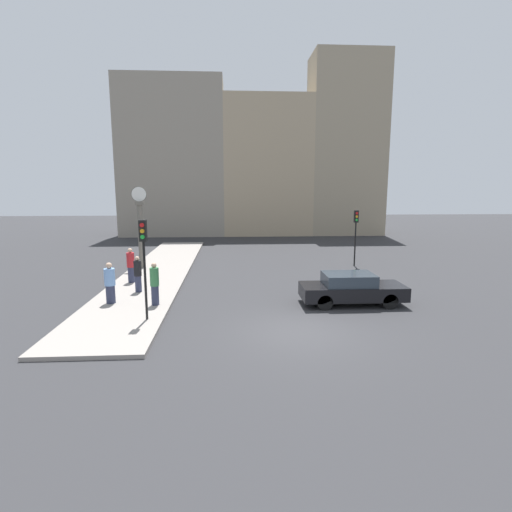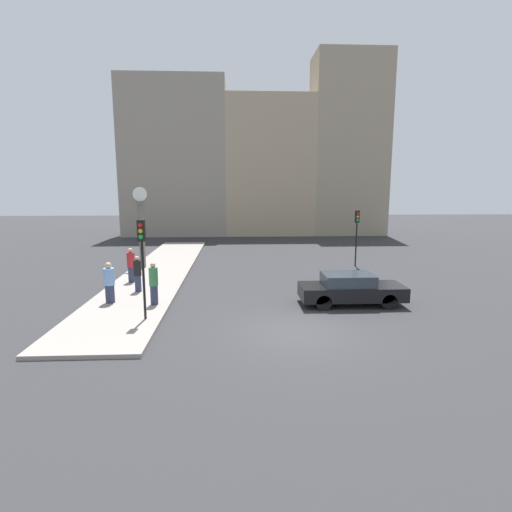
# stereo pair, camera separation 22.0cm
# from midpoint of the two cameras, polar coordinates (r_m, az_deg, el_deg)

# --- Properties ---
(ground_plane) EXTENTS (120.00, 120.00, 0.00)m
(ground_plane) POSITION_cam_midpoint_polar(r_m,az_deg,el_deg) (14.10, 5.48, -10.66)
(ground_plane) COLOR #2D2D30
(sidewalk_corner) EXTENTS (3.54, 24.20, 0.14)m
(sidewalk_corner) POSITION_cam_midpoint_polar(r_m,az_deg,el_deg) (24.07, -14.03, -2.16)
(sidewalk_corner) COLOR gray
(sidewalk_corner) RESTS_ON ground_plane
(building_row) EXTENTS (27.20, 5.00, 18.36)m
(building_row) POSITION_cam_midpoint_polar(r_m,az_deg,el_deg) (42.92, -0.08, 13.91)
(building_row) COLOR gray
(building_row) RESTS_ON ground_plane
(sedan_car) EXTENTS (4.35, 1.71, 1.34)m
(sedan_car) POSITION_cam_midpoint_polar(r_m,az_deg,el_deg) (17.41, 13.11, -4.57)
(sedan_car) COLOR black
(sedan_car) RESTS_ON ground_plane
(traffic_light_near) EXTENTS (0.26, 0.24, 3.64)m
(traffic_light_near) POSITION_cam_midpoint_polar(r_m,az_deg,el_deg) (14.77, -16.15, 0.99)
(traffic_light_near) COLOR black
(traffic_light_near) RESTS_ON sidewalk_corner
(traffic_light_far) EXTENTS (0.26, 0.24, 3.52)m
(traffic_light_far) POSITION_cam_midpoint_polar(r_m,az_deg,el_deg) (25.81, 13.84, 4.16)
(traffic_light_far) COLOR black
(traffic_light_far) RESTS_ON ground_plane
(street_clock) EXTENTS (0.91, 0.44, 4.85)m
(street_clock) POSITION_cam_midpoint_polar(r_m,az_deg,el_deg) (24.78, -16.41, 3.77)
(street_clock) COLOR #666056
(street_clock) RESTS_ON sidewalk_corner
(pedestrian_black_jacket) EXTENTS (0.34, 0.34, 1.67)m
(pedestrian_black_jacket) POSITION_cam_midpoint_polar(r_m,az_deg,el_deg) (19.19, -16.84, -2.50)
(pedestrian_black_jacket) COLOR #2D334C
(pedestrian_black_jacket) RESTS_ON sidewalk_corner
(pedestrian_red_top) EXTENTS (0.38, 0.38, 1.76)m
(pedestrian_red_top) POSITION_cam_midpoint_polar(r_m,az_deg,el_deg) (21.21, -17.74, -1.30)
(pedestrian_red_top) COLOR #2D334C
(pedestrian_red_top) RESTS_ON sidewalk_corner
(pedestrian_blue_stripe) EXTENTS (0.44, 0.44, 1.72)m
(pedestrian_blue_stripe) POSITION_cam_midpoint_polar(r_m,az_deg,el_deg) (17.71, -20.48, -3.68)
(pedestrian_blue_stripe) COLOR #2D334C
(pedestrian_blue_stripe) RESTS_ON sidewalk_corner
(pedestrian_green_hoodie) EXTENTS (0.36, 0.36, 1.77)m
(pedestrian_green_hoodie) POSITION_cam_midpoint_polar(r_m,az_deg,el_deg) (16.87, -14.64, -3.88)
(pedestrian_green_hoodie) COLOR #2D334C
(pedestrian_green_hoodie) RESTS_ON sidewalk_corner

